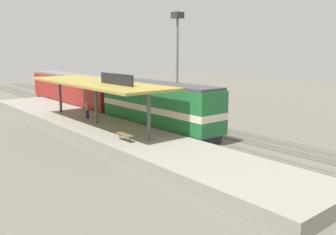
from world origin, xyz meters
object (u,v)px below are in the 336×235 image
Objects in this scene: locomotive at (158,106)px; person_waiting at (87,109)px; platform_bench at (125,135)px; light_mast at (177,42)px; passenger_carriage_single at (73,90)px.

locomotive reaches higher than person_waiting.
person_waiting is at bearing 78.97° from platform_bench.
platform_bench is 0.15× the size of light_mast.
light_mast is at bearing 36.24° from platform_bench.
locomotive is at bearing 32.43° from platform_bench.
locomotive is 11.68m from light_mast.
person_waiting is at bearing 125.11° from locomotive.
platform_bench is 18.51m from light_mast.
person_waiting is (-11.92, -0.45, -6.54)m from light_mast.
light_mast is (7.80, 6.30, 5.99)m from locomotive.
light_mast reaches higher than platform_bench.
platform_bench is 9.86m from person_waiting.
person_waiting is (-4.12, 5.85, -0.56)m from locomotive.
platform_bench is 0.99× the size of person_waiting.
passenger_carriage_single is 11.70× the size of person_waiting.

